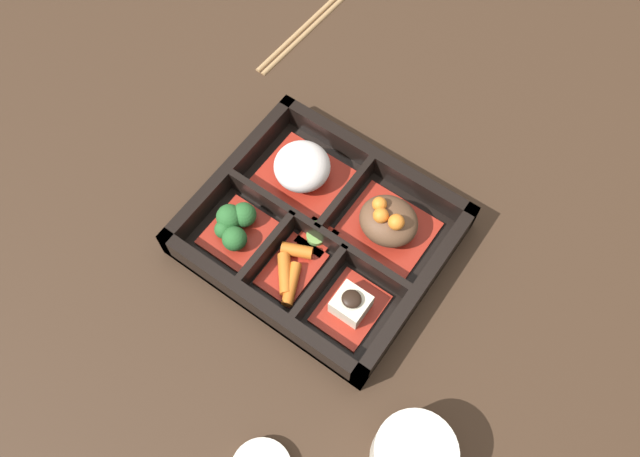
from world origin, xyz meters
TOP-DOWN VIEW (x-y plane):
  - ground_plane at (0.00, 0.00)m, footprint 3.00×3.00m
  - bento_base at (0.00, 0.00)m, footprint 0.27×0.23m
  - bento_rim at (0.00, -0.00)m, footprint 0.27×0.23m
  - bowl_rice at (-0.06, 0.05)m, footprint 0.10×0.09m
  - bowl_stew at (0.06, 0.05)m, footprint 0.10×0.09m
  - bowl_greens at (-0.08, -0.05)m, footprint 0.07×0.07m
  - bowl_carrots at (0.00, -0.06)m, footprint 0.05×0.08m
  - bowl_tofu at (0.08, -0.05)m, footprint 0.06×0.07m
  - bowl_pickles at (-0.00, -0.01)m, footprint 0.04×0.04m
  - tea_cup at (0.21, -0.14)m, footprint 0.08×0.08m
  - chopsticks at (-0.20, 0.25)m, footprint 0.03×0.21m

SIDE VIEW (x-z plane):
  - ground_plane at x=0.00m, z-range 0.00..0.00m
  - chopsticks at x=-0.20m, z-range 0.00..0.01m
  - bento_base at x=0.00m, z-range 0.00..0.01m
  - bowl_pickles at x=0.00m, z-range 0.01..0.02m
  - bowl_carrots at x=0.00m, z-range 0.01..0.03m
  - bento_rim at x=0.00m, z-range 0.00..0.04m
  - bowl_tofu at x=0.08m, z-range 0.00..0.04m
  - bowl_greens at x=-0.08m, z-range 0.01..0.04m
  - tea_cup at x=0.21m, z-range 0.00..0.06m
  - bowl_stew at x=0.06m, z-range 0.00..0.06m
  - bowl_rice at x=-0.06m, z-range 0.01..0.06m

